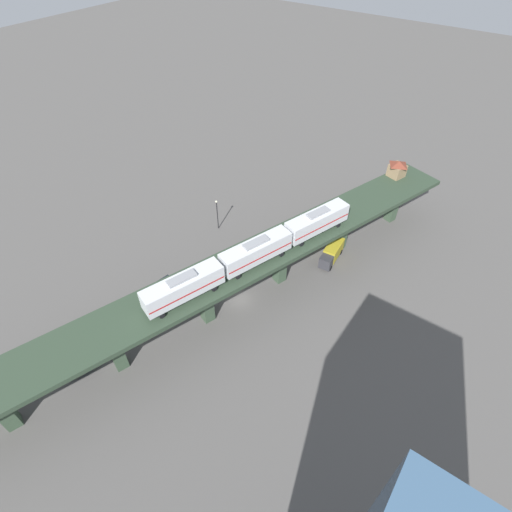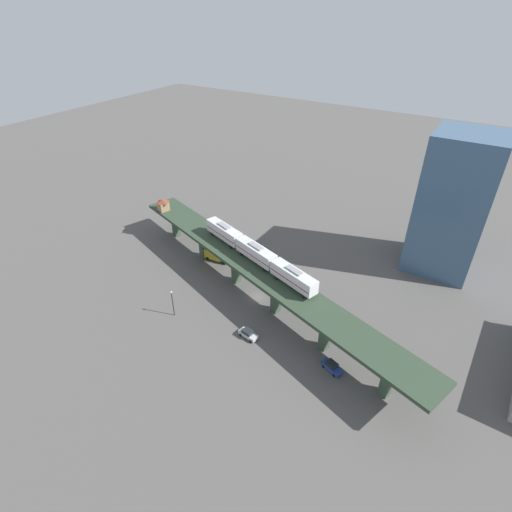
% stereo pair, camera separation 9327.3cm
% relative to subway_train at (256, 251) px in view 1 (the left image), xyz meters
% --- Properties ---
extents(ground_plane, '(400.00, 400.00, 0.00)m').
position_rel_subway_train_xyz_m(ground_plane, '(2.05, 1.73, -11.39)').
color(ground_plane, '#514F4C').
extents(elevated_viaduct, '(37.03, 89.94, 8.85)m').
position_rel_subway_train_xyz_m(elevated_viaduct, '(1.99, 1.54, -3.83)').
color(elevated_viaduct, '#2C3D2C').
rests_on(elevated_viaduct, ground).
extents(subway_train, '(14.41, 36.18, 4.45)m').
position_rel_subway_train_xyz_m(subway_train, '(0.00, 0.00, 0.00)').
color(subway_train, silver).
rests_on(subway_train, elevated_viaduct).
extents(signal_hut, '(4.07, 4.07, 3.40)m').
position_rel_subway_train_xyz_m(signal_hut, '(-8.36, -37.14, -0.74)').
color(signal_hut, '#8C7251').
rests_on(signal_hut, elevated_viaduct).
extents(street_car_silver, '(2.48, 4.63, 1.89)m').
position_rel_subway_train_xyz_m(street_car_silver, '(14.57, 7.07, -10.45)').
color(street_car_silver, '#B7BABF').
rests_on(street_car_silver, ground).
extents(street_car_blue, '(3.24, 4.75, 1.89)m').
position_rel_subway_train_xyz_m(street_car_blue, '(13.46, 25.89, -10.45)').
color(street_car_blue, '#233D93').
rests_on(street_car_blue, ground).
extents(delivery_truck, '(2.97, 7.39, 3.20)m').
position_rel_subway_train_xyz_m(delivery_truck, '(-5.80, -16.37, -9.63)').
color(delivery_truck, '#333338').
rests_on(delivery_truck, ground).
extents(street_lamp, '(0.44, 0.44, 6.94)m').
position_rel_subway_train_xyz_m(street_lamp, '(17.65, -11.19, -7.28)').
color(street_lamp, black).
rests_on(street_lamp, ground).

